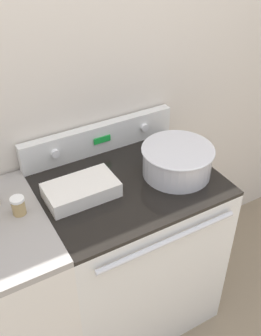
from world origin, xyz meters
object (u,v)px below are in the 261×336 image
at_px(ladle, 190,147).
at_px(spice_jar_white_cap, 18,206).
at_px(mixing_bowl, 177,159).
at_px(casserole_dish, 81,189).

height_order(ladle, spice_jar_white_cap, spice_jar_white_cap).
distance_m(mixing_bowl, casserole_dish, 0.46).
xyz_separation_m(mixing_bowl, ladle, (0.17, 0.12, -0.05)).
xyz_separation_m(mixing_bowl, casserole_dish, (-0.46, 0.07, -0.04)).
bearing_deg(casserole_dish, spice_jar_white_cap, 177.21).
bearing_deg(mixing_bowl, casserole_dish, 171.73).
height_order(mixing_bowl, spice_jar_white_cap, mixing_bowl).
height_order(casserole_dish, spice_jar_white_cap, spice_jar_white_cap).
relative_size(casserole_dish, ladle, 1.00).
height_order(casserole_dish, ladle, casserole_dish).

